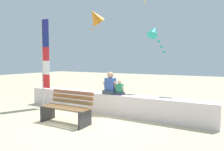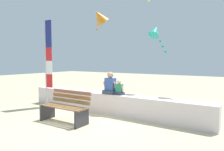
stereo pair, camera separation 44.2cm
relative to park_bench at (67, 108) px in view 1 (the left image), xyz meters
The scene contains 8 objects.
ground_plane 0.69m from the park_bench, 32.58° to the left, with size 40.00×40.00×0.00m, color #BDB08C.
seawall_ledge 1.57m from the park_bench, 72.82° to the left, with size 6.60×0.51×0.66m, color silver.
park_bench is the anchor object (origin of this frame).
person_adult 1.65m from the park_bench, 69.33° to the left, with size 0.47×0.35×0.72m.
person_child 1.77m from the park_bench, 58.68° to the left, with size 0.31×0.23×0.48m.
flag_banner 2.64m from the park_bench, 152.37° to the left, with size 0.37×0.05×3.22m.
kite_teal 3.84m from the park_bench, 57.90° to the left, with size 0.66×0.58×1.02m.
kite_orange 5.03m from the park_bench, 111.71° to the left, with size 0.92×1.03×1.00m.
Camera 1 is at (3.41, -4.61, 1.75)m, focal length 33.00 mm.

